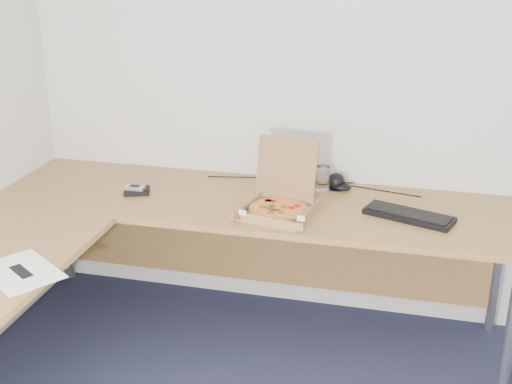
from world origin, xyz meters
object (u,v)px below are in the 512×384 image
(pizza_box, at_px, (279,205))
(drinking_glass, at_px, (323,178))
(desk, at_px, (156,235))
(keyboard, at_px, (409,216))
(wallet, at_px, (137,191))

(pizza_box, height_order, drinking_glass, pizza_box)
(desk, xyz_separation_m, pizza_box, (0.48, 0.30, 0.07))
(pizza_box, bearing_deg, keyboard, 19.97)
(desk, height_order, wallet, wallet)
(desk, relative_size, pizza_box, 7.13)
(drinking_glass, bearing_deg, desk, -134.60)
(wallet, bearing_deg, drinking_glass, -3.67)
(desk, bearing_deg, drinking_glass, 45.40)
(drinking_glass, bearing_deg, wallet, -163.42)
(drinking_glass, relative_size, keyboard, 0.31)
(drinking_glass, distance_m, keyboard, 0.51)
(desk, xyz_separation_m, wallet, (-0.25, 0.38, 0.04))
(wallet, bearing_deg, pizza_box, -26.20)
(desk, relative_size, keyboard, 6.30)
(desk, relative_size, wallet, 20.37)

